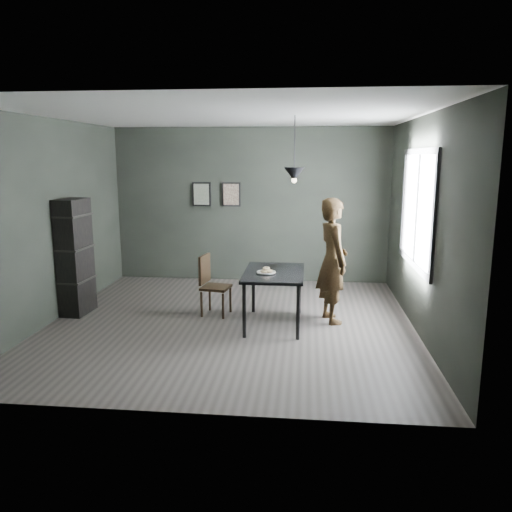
# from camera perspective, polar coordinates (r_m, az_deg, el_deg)

# --- Properties ---
(ground) EXTENTS (5.00, 5.00, 0.00)m
(ground) POSITION_cam_1_polar(r_m,az_deg,el_deg) (7.01, -2.91, -7.65)
(ground) COLOR #322E2B
(ground) RESTS_ON ground
(back_wall) EXTENTS (5.00, 0.10, 2.80)m
(back_wall) POSITION_cam_1_polar(r_m,az_deg,el_deg) (9.16, -0.62, 5.80)
(back_wall) COLOR black
(back_wall) RESTS_ON ground
(ceiling) EXTENTS (5.00, 5.00, 0.02)m
(ceiling) POSITION_cam_1_polar(r_m,az_deg,el_deg) (6.66, -3.16, 15.79)
(ceiling) COLOR silver
(ceiling) RESTS_ON ground
(window_assembly) EXTENTS (0.04, 1.96, 1.56)m
(window_assembly) POSITION_cam_1_polar(r_m,az_deg,el_deg) (6.94, 17.92, 5.16)
(window_assembly) COLOR white
(window_assembly) RESTS_ON ground
(cafe_table) EXTENTS (0.80, 1.20, 0.75)m
(cafe_table) POSITION_cam_1_polar(r_m,az_deg,el_deg) (6.76, 2.07, -2.44)
(cafe_table) COLOR black
(cafe_table) RESTS_ON ground
(white_plate) EXTENTS (0.23, 0.23, 0.01)m
(white_plate) POSITION_cam_1_polar(r_m,az_deg,el_deg) (6.65, 1.18, -1.92)
(white_plate) COLOR white
(white_plate) RESTS_ON cafe_table
(donut_pile) EXTENTS (0.17, 0.17, 0.07)m
(donut_pile) POSITION_cam_1_polar(r_m,az_deg,el_deg) (6.64, 1.18, -1.65)
(donut_pile) COLOR beige
(donut_pile) RESTS_ON white_plate
(woman) EXTENTS (0.59, 0.73, 1.74)m
(woman) POSITION_cam_1_polar(r_m,az_deg,el_deg) (6.96, 8.75, -0.52)
(woman) COLOR black
(woman) RESTS_ON ground
(wood_chair) EXTENTS (0.44, 0.44, 0.88)m
(wood_chair) POSITION_cam_1_polar(r_m,az_deg,el_deg) (7.28, -5.19, -2.84)
(wood_chair) COLOR black
(wood_chair) RESTS_ON ground
(shelf_unit) EXTENTS (0.35, 0.58, 1.69)m
(shelf_unit) POSITION_cam_1_polar(r_m,az_deg,el_deg) (7.71, -19.99, -0.10)
(shelf_unit) COLOR black
(shelf_unit) RESTS_ON ground
(pendant_lamp) EXTENTS (0.28, 0.28, 0.86)m
(pendant_lamp) POSITION_cam_1_polar(r_m,az_deg,el_deg) (6.66, 4.38, 9.32)
(pendant_lamp) COLOR black
(pendant_lamp) RESTS_ON ground
(framed_print_left) EXTENTS (0.34, 0.04, 0.44)m
(framed_print_left) POSITION_cam_1_polar(r_m,az_deg,el_deg) (9.25, -6.24, 7.04)
(framed_print_left) COLOR black
(framed_print_left) RESTS_ON ground
(framed_print_right) EXTENTS (0.34, 0.04, 0.44)m
(framed_print_right) POSITION_cam_1_polar(r_m,az_deg,el_deg) (9.15, -2.84, 7.05)
(framed_print_right) COLOR black
(framed_print_right) RESTS_ON ground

